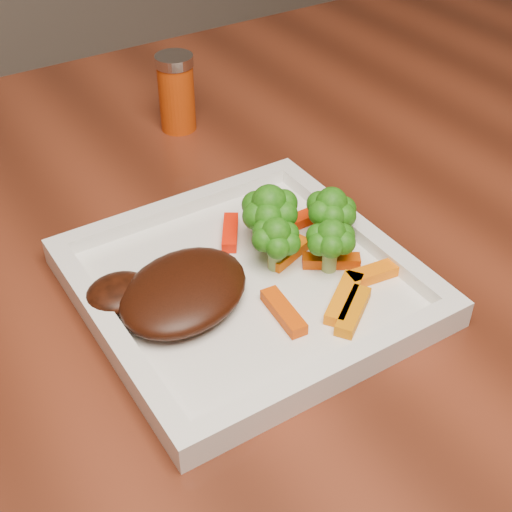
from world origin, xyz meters
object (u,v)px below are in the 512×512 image
plate (246,287)px  steak (184,291)px  dining_table (257,434)px  spice_shaker (176,93)px

plate → steak: bearing=176.9°
dining_table → spice_shaker: spice_shaker is taller
plate → steak: steak is taller
plate → spice_shaker: spice_shaker is taller
dining_table → steak: size_ratio=13.29×
plate → spice_shaker: bearing=73.6°
dining_table → spice_shaker: size_ratio=17.39×
spice_shaker → steak: bearing=-116.4°
plate → steak: size_ratio=2.24×
dining_table → spice_shaker: bearing=87.2°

